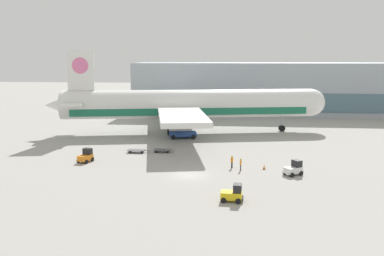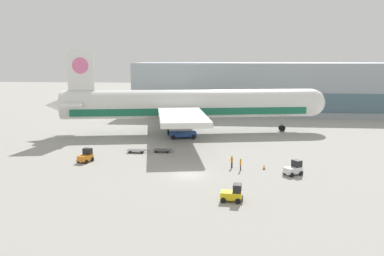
{
  "view_description": "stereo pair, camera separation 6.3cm",
  "coord_description": "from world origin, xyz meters",
  "px_view_note": "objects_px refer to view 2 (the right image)",
  "views": [
    {
      "loc": [
        5.65,
        -55.27,
        15.78
      ],
      "look_at": [
        -0.93,
        14.51,
        4.0
      ],
      "focal_mm": 40.0,
      "sensor_mm": 36.0,
      "label": 1
    },
    {
      "loc": [
        5.71,
        -55.26,
        15.78
      ],
      "look_at": [
        -0.93,
        14.51,
        4.0
      ],
      "focal_mm": 40.0,
      "sensor_mm": 36.0,
      "label": 2
    }
  ],
  "objects_px": {
    "scissor_lift_loader": "(183,128)",
    "ground_crew_far": "(232,161)",
    "ground_crew_near": "(241,163)",
    "baggage_tug_far": "(294,169)",
    "baggage_dolly_second": "(162,150)",
    "airplane_main": "(186,105)",
    "baggage_dolly_lead": "(136,150)",
    "baggage_tug_mid": "(86,156)",
    "traffic_cone_near": "(264,167)",
    "baggage_tug_foreground": "(233,194)"
  },
  "relations": [
    {
      "from": "scissor_lift_loader",
      "to": "ground_crew_near",
      "type": "relative_size",
      "value": 3.23
    },
    {
      "from": "scissor_lift_loader",
      "to": "baggage_dolly_second",
      "type": "bearing_deg",
      "value": -109.65
    },
    {
      "from": "traffic_cone_near",
      "to": "scissor_lift_loader",
      "type": "bearing_deg",
      "value": 122.55
    },
    {
      "from": "airplane_main",
      "to": "baggage_tug_mid",
      "type": "relative_size",
      "value": 21.12
    },
    {
      "from": "ground_crew_near",
      "to": "baggage_tug_mid",
      "type": "bearing_deg",
      "value": 86.51
    },
    {
      "from": "baggage_dolly_second",
      "to": "ground_crew_far",
      "type": "relative_size",
      "value": 2.06
    },
    {
      "from": "scissor_lift_loader",
      "to": "ground_crew_far",
      "type": "xyz_separation_m",
      "value": [
        9.62,
        -21.93,
        -0.99
      ]
    },
    {
      "from": "scissor_lift_loader",
      "to": "baggage_tug_mid",
      "type": "xyz_separation_m",
      "value": [
        -12.37,
        -20.43,
        -1.18
      ]
    },
    {
      "from": "scissor_lift_loader",
      "to": "baggage_tug_far",
      "type": "relative_size",
      "value": 2.02
    },
    {
      "from": "airplane_main",
      "to": "baggage_tug_foreground",
      "type": "bearing_deg",
      "value": -87.89
    },
    {
      "from": "airplane_main",
      "to": "traffic_cone_near",
      "type": "bearing_deg",
      "value": -74.1
    },
    {
      "from": "baggage_tug_far",
      "to": "traffic_cone_near",
      "type": "relative_size",
      "value": 3.82
    },
    {
      "from": "baggage_tug_far",
      "to": "ground_crew_far",
      "type": "height_order",
      "value": "baggage_tug_far"
    },
    {
      "from": "baggage_dolly_second",
      "to": "ground_crew_far",
      "type": "distance_m",
      "value": 14.74
    },
    {
      "from": "baggage_dolly_lead",
      "to": "ground_crew_far",
      "type": "relative_size",
      "value": 2.06
    },
    {
      "from": "baggage_tug_foreground",
      "to": "traffic_cone_near",
      "type": "distance_m",
      "value": 14.77
    },
    {
      "from": "baggage_tug_foreground",
      "to": "baggage_tug_far",
      "type": "relative_size",
      "value": 0.91
    },
    {
      "from": "baggage_tug_foreground",
      "to": "baggage_dolly_lead",
      "type": "relative_size",
      "value": 0.69
    },
    {
      "from": "baggage_dolly_second",
      "to": "airplane_main",
      "type": "bearing_deg",
      "value": 84.65
    },
    {
      "from": "baggage_tug_mid",
      "to": "baggage_dolly_second",
      "type": "bearing_deg",
      "value": -38.57
    },
    {
      "from": "baggage_tug_mid",
      "to": "traffic_cone_near",
      "type": "xyz_separation_m",
      "value": [
        26.54,
        -1.78,
        -0.52
      ]
    },
    {
      "from": "baggage_tug_far",
      "to": "baggage_dolly_second",
      "type": "distance_m",
      "value": 23.23
    },
    {
      "from": "baggage_tug_far",
      "to": "baggage_tug_mid",
      "type": "bearing_deg",
      "value": 136.58
    },
    {
      "from": "airplane_main",
      "to": "ground_crew_near",
      "type": "bearing_deg",
      "value": -80.51
    },
    {
      "from": "baggage_tug_foreground",
      "to": "baggage_tug_mid",
      "type": "height_order",
      "value": "same"
    },
    {
      "from": "baggage_tug_far",
      "to": "baggage_dolly_second",
      "type": "xyz_separation_m",
      "value": [
        -19.9,
        11.98,
        -0.49
      ]
    },
    {
      "from": "baggage_tug_mid",
      "to": "ground_crew_far",
      "type": "relative_size",
      "value": 1.52
    },
    {
      "from": "airplane_main",
      "to": "ground_crew_near",
      "type": "relative_size",
      "value": 32.78
    },
    {
      "from": "baggage_tug_mid",
      "to": "baggage_tug_far",
      "type": "relative_size",
      "value": 0.97
    },
    {
      "from": "airplane_main",
      "to": "baggage_tug_foreground",
      "type": "distance_m",
      "value": 43.48
    },
    {
      "from": "baggage_tug_mid",
      "to": "traffic_cone_near",
      "type": "distance_m",
      "value": 26.61
    },
    {
      "from": "baggage_dolly_lead",
      "to": "ground_crew_far",
      "type": "bearing_deg",
      "value": -27.51
    },
    {
      "from": "baggage_dolly_second",
      "to": "baggage_tug_mid",
      "type": "bearing_deg",
      "value": -143.33
    },
    {
      "from": "airplane_main",
      "to": "scissor_lift_loader",
      "type": "relative_size",
      "value": 10.14
    },
    {
      "from": "ground_crew_far",
      "to": "traffic_cone_near",
      "type": "xyz_separation_m",
      "value": [
        4.56,
        -0.27,
        -0.7
      ]
    },
    {
      "from": "baggage_tug_foreground",
      "to": "baggage_dolly_second",
      "type": "relative_size",
      "value": 0.69
    },
    {
      "from": "airplane_main",
      "to": "baggage_tug_foreground",
      "type": "xyz_separation_m",
      "value": [
        9.79,
        -42.07,
        -4.96
      ]
    },
    {
      "from": "baggage_tug_far",
      "to": "ground_crew_near",
      "type": "xyz_separation_m",
      "value": [
        -7.11,
        1.54,
        0.16
      ]
    },
    {
      "from": "scissor_lift_loader",
      "to": "ground_crew_near",
      "type": "distance_m",
      "value": 25.69
    },
    {
      "from": "baggage_tug_far",
      "to": "ground_crew_near",
      "type": "height_order",
      "value": "baggage_tug_far"
    },
    {
      "from": "ground_crew_near",
      "to": "baggage_tug_far",
      "type": "bearing_deg",
      "value": -98.68
    },
    {
      "from": "airplane_main",
      "to": "baggage_dolly_lead",
      "type": "xyz_separation_m",
      "value": [
        -6.17,
        -19.27,
        -5.45
      ]
    },
    {
      "from": "baggage_dolly_second",
      "to": "ground_crew_far",
      "type": "height_order",
      "value": "ground_crew_far"
    },
    {
      "from": "baggage_dolly_lead",
      "to": "traffic_cone_near",
      "type": "xyz_separation_m",
      "value": [
        20.36,
        -8.71,
        -0.03
      ]
    },
    {
      "from": "airplane_main",
      "to": "baggage_dolly_lead",
      "type": "bearing_deg",
      "value": -118.75
    },
    {
      "from": "baggage_dolly_second",
      "to": "traffic_cone_near",
      "type": "height_order",
      "value": "traffic_cone_near"
    },
    {
      "from": "traffic_cone_near",
      "to": "baggage_tug_foreground",
      "type": "bearing_deg",
      "value": -107.35
    },
    {
      "from": "baggage_tug_foreground",
      "to": "baggage_dolly_lead",
      "type": "distance_m",
      "value": 27.83
    },
    {
      "from": "scissor_lift_loader",
      "to": "baggage_tug_foreground",
      "type": "xyz_separation_m",
      "value": [
        9.77,
        -36.3,
        -1.18
      ]
    },
    {
      "from": "baggage_dolly_lead",
      "to": "ground_crew_far",
      "type": "height_order",
      "value": "ground_crew_far"
    }
  ]
}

